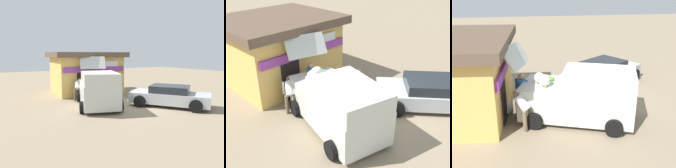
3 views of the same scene
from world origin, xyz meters
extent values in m
plane|color=gray|center=(0.00, 0.00, 0.00)|extent=(60.00, 60.00, 0.00)
cube|color=#E0B259|center=(-0.06, 5.72, 1.39)|extent=(4.97, 4.28, 2.77)
cube|color=purple|center=(-0.20, 3.67, 1.94)|extent=(4.48, 0.41, 0.36)
cube|color=black|center=(-1.04, 3.76, 1.00)|extent=(0.90, 0.12, 2.00)
cube|color=white|center=(0.84, 3.62, 2.22)|extent=(1.50, 0.16, 0.60)
cube|color=brown|center=(-0.06, 5.72, 2.95)|extent=(5.61, 4.92, 0.37)
cube|color=silver|center=(-1.32, 1.00, 0.79)|extent=(3.11, 4.58, 1.24)
cube|color=silver|center=(-1.57, 0.24, 1.72)|extent=(2.53, 3.04, 0.62)
cube|color=black|center=(-1.96, -0.94, 1.69)|extent=(1.54, 0.58, 0.47)
cube|color=silver|center=(-0.58, 3.22, 2.43)|extent=(1.77, 1.04, 0.83)
ellipsoid|color=silver|center=(-0.86, 2.38, 1.62)|extent=(0.50, 0.41, 0.41)
ellipsoid|color=silver|center=(-1.19, 2.22, 1.64)|extent=(0.53, 0.44, 0.44)
cylinder|color=#5B9F2E|center=(-0.69, 1.95, 1.49)|extent=(0.26, 0.30, 0.16)
cylinder|color=olive|center=(-1.27, 2.18, 1.48)|extent=(0.26, 0.18, 0.12)
cylinder|color=#56B640|center=(-0.47, 2.42, 1.49)|extent=(0.27, 0.32, 0.16)
cylinder|color=green|center=(-0.56, 2.04, 1.49)|extent=(0.26, 0.26, 0.15)
cube|color=black|center=(-0.64, 3.03, 0.25)|extent=(1.72, 0.64, 0.16)
cube|color=red|center=(-1.34, 3.27, 0.86)|extent=(0.15, 0.10, 0.20)
cube|color=red|center=(0.06, 2.81, 0.86)|extent=(0.15, 0.10, 0.20)
cylinder|color=black|center=(-2.72, -0.04, 0.31)|extent=(0.41, 0.67, 0.63)
cylinder|color=black|center=(-0.81, -0.67, 0.31)|extent=(0.41, 0.67, 0.63)
cylinder|color=black|center=(-1.83, 2.68, 0.31)|extent=(0.41, 0.67, 0.63)
cylinder|color=black|center=(0.09, 2.04, 0.31)|extent=(0.41, 0.67, 0.63)
cube|color=#B2B7BC|center=(2.32, -1.04, 0.49)|extent=(4.07, 4.65, 0.61)
cube|color=#1E2328|center=(2.32, -1.04, 1.00)|extent=(2.55, 2.66, 0.41)
cylinder|color=black|center=(2.40, -2.83, 0.34)|extent=(0.57, 0.67, 0.67)
cylinder|color=black|center=(4.00, -1.67, 0.34)|extent=(0.57, 0.67, 0.67)
cylinder|color=black|center=(0.64, -0.40, 0.34)|extent=(0.57, 0.67, 0.67)
cylinder|color=black|center=(2.25, 0.76, 0.34)|extent=(0.57, 0.67, 0.67)
cylinder|color=navy|center=(-0.41, 3.23, 0.43)|extent=(0.15, 0.15, 0.86)
cylinder|color=navy|center=(-0.59, 2.94, 0.43)|extent=(0.15, 0.15, 0.86)
cylinder|color=#3872B2|center=(-0.50, 3.08, 1.17)|extent=(0.47, 0.47, 0.61)
sphere|color=tan|center=(-0.50, 3.08, 1.59)|extent=(0.23, 0.23, 0.23)
cylinder|color=#3872B2|center=(-0.38, 3.29, 1.18)|extent=(0.09, 0.09, 0.58)
cylinder|color=#3872B2|center=(-0.63, 2.88, 1.18)|extent=(0.09, 0.09, 0.58)
cylinder|color=#726047|center=(-1.97, 3.00, 0.40)|extent=(0.15, 0.15, 0.80)
cylinder|color=#726047|center=(-1.69, 2.80, 0.40)|extent=(0.15, 0.15, 0.80)
cylinder|color=silver|center=(-1.71, 3.05, 1.01)|extent=(0.65, 0.71, 0.65)
sphere|color=brown|center=(-1.55, 3.27, 1.30)|extent=(0.22, 0.22, 0.22)
cylinder|color=silver|center=(-1.79, 3.35, 0.95)|extent=(0.09, 0.09, 0.54)
cylinder|color=silver|center=(-1.41, 3.06, 0.95)|extent=(0.09, 0.09, 0.54)
ellipsoid|color=silver|center=(-0.41, 3.74, 0.21)|extent=(0.72, 0.60, 0.42)
cylinder|color=#6BA13E|center=(-0.56, 3.71, 0.06)|extent=(0.17, 0.28, 0.12)
cylinder|color=#709C3F|center=(-0.19, 3.90, 0.06)|extent=(0.33, 0.21, 0.11)
cylinder|color=#4C9244|center=(-0.23, 3.78, 0.08)|extent=(0.24, 0.30, 0.15)
cylinder|color=#5EA43F|center=(-0.20, 3.82, 0.07)|extent=(0.29, 0.24, 0.14)
cylinder|color=#54A43B|center=(-0.19, 3.57, 0.07)|extent=(0.33, 0.24, 0.13)
cylinder|color=silver|center=(2.41, 2.77, 0.21)|extent=(0.32, 0.32, 0.42)
camera|label=1|loc=(-6.79, -10.19, 2.99)|focal=35.10mm
camera|label=2|loc=(-7.42, -4.33, 5.88)|focal=42.31mm
camera|label=3|loc=(-10.55, 2.84, 5.13)|focal=43.47mm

